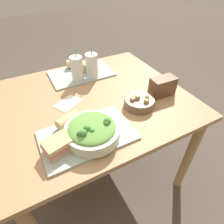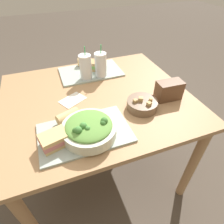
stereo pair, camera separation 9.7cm
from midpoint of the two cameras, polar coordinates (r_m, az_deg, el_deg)
The scene contains 14 objects.
ground_plane at distance 1.75m, azimuth -1.65°, elevation -16.34°, with size 12.00×12.00×0.00m, color #4C4238.
dining_table at distance 1.25m, azimuth -2.22°, elevation 0.66°, with size 1.16×1.00×0.77m.
tray_near at distance 0.94m, azimuth -5.38°, elevation -6.44°, with size 0.45×0.28×0.01m.
tray_far at distance 1.45m, azimuth -4.57°, elevation 12.06°, with size 0.45×0.28×0.01m.
salad_bowl at distance 0.90m, azimuth -3.94°, elevation -5.14°, with size 0.26×0.26×0.10m.
soup_bowl at distance 1.10m, azimuth 11.69°, elevation 2.26°, with size 0.18×0.18×0.07m.
sandwich_near at distance 0.88m, azimuth -14.12°, elevation -8.32°, with size 0.15×0.12×0.06m.
baguette_near at distance 0.99m, azimuth -10.36°, elevation -1.51°, with size 0.13×0.10×0.06m.
sandwich_far at distance 1.46m, azimuth -2.34°, elevation 14.03°, with size 0.15×0.13×0.06m.
baguette_far at distance 1.52m, azimuth -6.53°, elevation 14.89°, with size 0.11×0.09×0.06m.
drink_cup_dark at distance 1.32m, azimuth -5.89°, elevation 13.18°, with size 0.08×0.08×0.23m.
drink_cup_red at distance 1.35m, azimuth -1.34°, elevation 13.92°, with size 0.08×0.08×0.23m.
chip_bag at distance 1.20m, azimuth 19.22°, elevation 6.18°, with size 0.16×0.09×0.12m.
napkin_folded at distance 1.17m, azimuth -9.60°, elevation 3.55°, with size 0.18×0.16×0.00m.
Camera 2 is at (-0.24, -0.93, 1.46)m, focal length 30.00 mm.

